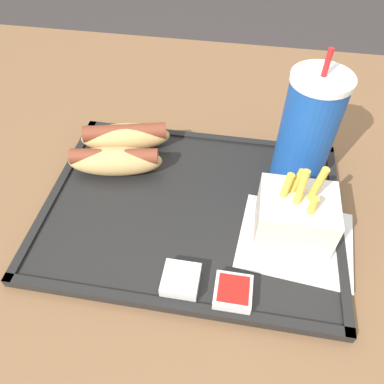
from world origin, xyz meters
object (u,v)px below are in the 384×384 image
(soda_cup, at_px, (307,130))
(sauce_cup_mayo, at_px, (181,280))
(sauce_cup_ketchup, at_px, (233,292))
(fries_carton, at_px, (294,218))
(hot_dog_far, at_px, (126,136))
(hot_dog_near, at_px, (115,160))

(soda_cup, bearing_deg, sauce_cup_mayo, -123.06)
(soda_cup, distance_m, sauce_cup_ketchup, 0.24)
(fries_carton, relative_size, sauce_cup_mayo, 2.89)
(sauce_cup_mayo, bearing_deg, hot_dog_far, 120.23)
(soda_cup, relative_size, fries_carton, 1.61)
(hot_dog_near, relative_size, sauce_cup_ketchup, 3.37)
(hot_dog_near, bearing_deg, soda_cup, 8.63)
(hot_dog_near, bearing_deg, sauce_cup_ketchup, -42.24)
(sauce_cup_mayo, bearing_deg, fries_carton, 35.98)
(hot_dog_far, distance_m, hot_dog_near, 0.06)
(soda_cup, height_order, fries_carton, soda_cup)
(hot_dog_far, distance_m, fries_carton, 0.29)
(fries_carton, xyz_separation_m, sauce_cup_mayo, (-0.13, -0.09, -0.03))
(sauce_cup_mayo, height_order, sauce_cup_ketchup, same)
(soda_cup, xyz_separation_m, hot_dog_far, (-0.27, 0.01, -0.06))
(fries_carton, height_order, sauce_cup_mayo, fries_carton)
(hot_dog_near, bearing_deg, fries_carton, -16.71)
(soda_cup, bearing_deg, sauce_cup_ketchup, -109.12)
(hot_dog_near, xyz_separation_m, fries_carton, (0.26, -0.08, 0.02))
(soda_cup, relative_size, hot_dog_far, 1.37)
(hot_dog_near, bearing_deg, sauce_cup_mayo, -52.33)
(fries_carton, bearing_deg, hot_dog_near, 163.29)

